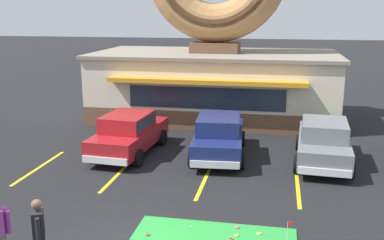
% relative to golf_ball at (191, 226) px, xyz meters
% --- Properties ---
extents(donut_shop_building, '(12.30, 6.75, 10.96)m').
position_rel_golf_ball_xyz_m(donut_shop_building, '(-1.16, 12.43, 3.69)').
color(donut_shop_building, brown).
rests_on(donut_shop_building, ground).
extents(putting_mat, '(4.02, 1.32, 0.03)m').
position_rel_golf_ball_xyz_m(putting_mat, '(0.65, -0.25, -0.04)').
color(putting_mat, green).
rests_on(putting_mat, ground).
extents(mini_donut_near_left, '(0.13, 0.13, 0.04)m').
position_rel_golf_ball_xyz_m(mini_donut_near_left, '(1.16, 0.19, -0.00)').
color(mini_donut_near_left, '#D8667F').
rests_on(mini_donut_near_left, putting_mat).
extents(mini_donut_mid_centre, '(0.13, 0.13, 0.04)m').
position_rel_golf_ball_xyz_m(mini_donut_mid_centre, '(1.07, -0.45, -0.00)').
color(mini_donut_mid_centre, brown).
rests_on(mini_donut_mid_centre, putting_mat).
extents(mini_donut_far_left, '(0.13, 0.13, 0.04)m').
position_rel_golf_ball_xyz_m(mini_donut_far_left, '(1.19, -0.24, -0.00)').
color(mini_donut_far_left, '#E5C666').
rests_on(mini_donut_far_left, putting_mat).
extents(mini_donut_far_centre, '(0.13, 0.13, 0.04)m').
position_rel_golf_ball_xyz_m(mini_donut_far_centre, '(-0.99, -0.62, -0.00)').
color(mini_donut_far_centre, brown).
rests_on(mini_donut_far_centre, putting_mat).
extents(mini_donut_far_right, '(0.13, 0.13, 0.04)m').
position_rel_golf_ball_xyz_m(mini_donut_far_right, '(1.74, -0.05, -0.00)').
color(mini_donut_far_right, '#E5C666').
rests_on(mini_donut_far_right, putting_mat).
extents(golf_ball, '(0.04, 0.04, 0.04)m').
position_rel_golf_ball_xyz_m(golf_ball, '(0.00, 0.00, 0.00)').
color(golf_ball, white).
rests_on(golf_ball, putting_mat).
extents(putting_flag_pin, '(0.13, 0.01, 0.55)m').
position_rel_golf_ball_xyz_m(putting_flag_pin, '(2.44, -0.34, 0.39)').
color(putting_flag_pin, silver).
rests_on(putting_flag_pin, putting_mat).
extents(car_navy, '(2.22, 4.67, 1.60)m').
position_rel_golf_ball_xyz_m(car_navy, '(-0.09, 5.94, 0.82)').
color(car_navy, navy).
rests_on(car_navy, ground).
extents(car_red, '(2.21, 4.67, 1.60)m').
position_rel_golf_ball_xyz_m(car_red, '(-3.56, 5.64, 0.82)').
color(car_red, maroon).
rests_on(car_red, ground).
extents(car_grey, '(2.18, 4.65, 1.60)m').
position_rel_golf_ball_xyz_m(car_grey, '(3.76, 5.90, 0.82)').
color(car_grey, slate).
rests_on(car_grey, ground).
extents(pedestrian_leather_jacket_man, '(0.39, 0.54, 1.67)m').
position_rel_golf_ball_xyz_m(pedestrian_leather_jacket_man, '(-2.76, -2.54, 0.87)').
color(pedestrian_leather_jacket_man, slate).
rests_on(pedestrian_leather_jacket_man, ground).
extents(trash_bin, '(0.57, 0.57, 0.97)m').
position_rel_golf_ball_xyz_m(trash_bin, '(4.23, 9.20, 0.45)').
color(trash_bin, '#1E662D').
rests_on(trash_bin, ground).
extents(parking_stripe_left, '(0.12, 3.60, 0.01)m').
position_rel_golf_ball_xyz_m(parking_stripe_left, '(-6.20, 3.49, -0.05)').
color(parking_stripe_left, yellow).
rests_on(parking_stripe_left, ground).
extents(parking_stripe_mid_left, '(0.12, 3.60, 0.01)m').
position_rel_golf_ball_xyz_m(parking_stripe_mid_left, '(-3.20, 3.49, -0.05)').
color(parking_stripe_mid_left, yellow).
rests_on(parking_stripe_mid_left, ground).
extents(parking_stripe_centre, '(0.12, 3.60, 0.01)m').
position_rel_golf_ball_xyz_m(parking_stripe_centre, '(-0.20, 3.49, -0.05)').
color(parking_stripe_centre, yellow).
rests_on(parking_stripe_centre, ground).
extents(parking_stripe_mid_right, '(0.12, 3.60, 0.01)m').
position_rel_golf_ball_xyz_m(parking_stripe_mid_right, '(2.80, 3.49, -0.05)').
color(parking_stripe_mid_right, yellow).
rests_on(parking_stripe_mid_right, ground).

